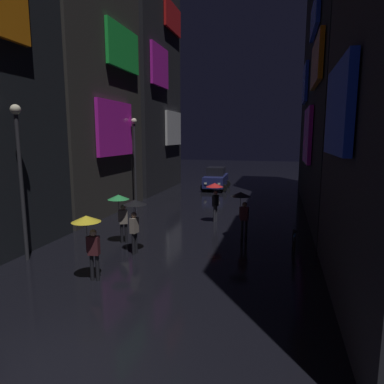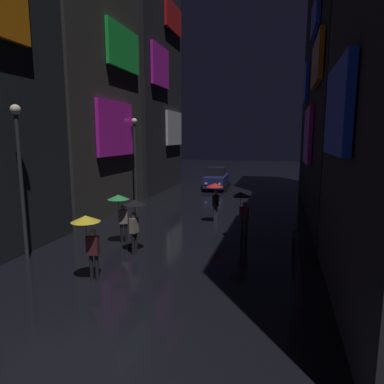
{
  "view_description": "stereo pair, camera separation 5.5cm",
  "coord_description": "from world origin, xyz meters",
  "px_view_note": "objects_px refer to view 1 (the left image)",
  "views": [
    {
      "loc": [
        3.99,
        -5.08,
        4.53
      ],
      "look_at": [
        0.0,
        10.17,
        1.96
      ],
      "focal_mm": 32.0,
      "sensor_mm": 36.0,
      "label": 1
    },
    {
      "loc": [
        4.05,
        -5.07,
        4.53
      ],
      "look_at": [
        0.0,
        10.17,
        1.96
      ],
      "focal_mm": 32.0,
      "sensor_mm": 36.0,
      "label": 2
    }
  ],
  "objects_px": {
    "pedestrian_near_crossing_yellow": "(89,230)",
    "streetlamp_left_far": "(135,153)",
    "pedestrian_foreground_left_red": "(215,191)",
    "streetlamp_left_near": "(20,165)",
    "bicycle_parked_at_storefront": "(294,241)",
    "pedestrian_midstreet_left_green": "(120,205)",
    "car_distant": "(216,179)",
    "pedestrian_foreground_right_black": "(242,202)",
    "pedestrian_far_right_black": "(135,211)"
  },
  "relations": [
    {
      "from": "pedestrian_near_crossing_yellow",
      "to": "streetlamp_left_far",
      "type": "xyz_separation_m",
      "value": [
        -3.29,
        10.94,
        1.85
      ]
    },
    {
      "from": "pedestrian_foreground_left_red",
      "to": "streetlamp_left_near",
      "type": "height_order",
      "value": "streetlamp_left_near"
    },
    {
      "from": "streetlamp_left_far",
      "to": "streetlamp_left_near",
      "type": "bearing_deg",
      "value": -90.0
    },
    {
      "from": "pedestrian_foreground_left_red",
      "to": "streetlamp_left_far",
      "type": "xyz_separation_m",
      "value": [
        -5.66,
        2.58,
        1.85
      ]
    },
    {
      "from": "pedestrian_foreground_left_red",
      "to": "bicycle_parked_at_storefront",
      "type": "distance_m",
      "value": 5.55
    },
    {
      "from": "streetlamp_left_near",
      "to": "pedestrian_midstreet_left_green",
      "type": "bearing_deg",
      "value": 47.51
    },
    {
      "from": "streetlamp_left_far",
      "to": "pedestrian_near_crossing_yellow",
      "type": "bearing_deg",
      "value": -73.28
    },
    {
      "from": "pedestrian_near_crossing_yellow",
      "to": "car_distant",
      "type": "xyz_separation_m",
      "value": [
        0.28,
        19.74,
        -0.74
      ]
    },
    {
      "from": "pedestrian_foreground_left_red",
      "to": "streetlamp_left_near",
      "type": "bearing_deg",
      "value": -127.78
    },
    {
      "from": "pedestrian_foreground_left_red",
      "to": "streetlamp_left_far",
      "type": "bearing_deg",
      "value": 155.5
    },
    {
      "from": "car_distant",
      "to": "pedestrian_foreground_left_red",
      "type": "bearing_deg",
      "value": -79.59
    },
    {
      "from": "pedestrian_foreground_right_black",
      "to": "car_distant",
      "type": "height_order",
      "value": "pedestrian_foreground_right_black"
    },
    {
      "from": "car_distant",
      "to": "pedestrian_foreground_right_black",
      "type": "bearing_deg",
      "value": -74.8
    },
    {
      "from": "pedestrian_foreground_right_black",
      "to": "pedestrian_midstreet_left_green",
      "type": "relative_size",
      "value": 1.0
    },
    {
      "from": "pedestrian_foreground_right_black",
      "to": "car_distant",
      "type": "relative_size",
      "value": 0.5
    },
    {
      "from": "pedestrian_foreground_right_black",
      "to": "pedestrian_midstreet_left_green",
      "type": "height_order",
      "value": "same"
    },
    {
      "from": "pedestrian_foreground_left_red",
      "to": "pedestrian_midstreet_left_green",
      "type": "bearing_deg",
      "value": -124.69
    },
    {
      "from": "bicycle_parked_at_storefront",
      "to": "car_distant",
      "type": "height_order",
      "value": "car_distant"
    },
    {
      "from": "pedestrian_foreground_left_red",
      "to": "streetlamp_left_near",
      "type": "xyz_separation_m",
      "value": [
        -5.66,
        -7.3,
        1.84
      ]
    },
    {
      "from": "pedestrian_far_right_black",
      "to": "pedestrian_foreground_right_black",
      "type": "xyz_separation_m",
      "value": [
        3.79,
        2.95,
        0.0
      ]
    },
    {
      "from": "car_distant",
      "to": "pedestrian_midstreet_left_green",
      "type": "bearing_deg",
      "value": -93.89
    },
    {
      "from": "pedestrian_midstreet_left_green",
      "to": "pedestrian_foreground_left_red",
      "type": "bearing_deg",
      "value": 55.31
    },
    {
      "from": "pedestrian_near_crossing_yellow",
      "to": "bicycle_parked_at_storefront",
      "type": "bearing_deg",
      "value": 36.5
    },
    {
      "from": "pedestrian_foreground_left_red",
      "to": "streetlamp_left_near",
      "type": "distance_m",
      "value": 9.42
    },
    {
      "from": "pedestrian_near_crossing_yellow",
      "to": "streetlamp_left_far",
      "type": "bearing_deg",
      "value": 106.72
    },
    {
      "from": "pedestrian_far_right_black",
      "to": "pedestrian_near_crossing_yellow",
      "type": "bearing_deg",
      "value": -96.12
    },
    {
      "from": "bicycle_parked_at_storefront",
      "to": "car_distant",
      "type": "distance_m",
      "value": 16.24
    },
    {
      "from": "pedestrian_midstreet_left_green",
      "to": "bicycle_parked_at_storefront",
      "type": "relative_size",
      "value": 1.16
    },
    {
      "from": "pedestrian_near_crossing_yellow",
      "to": "bicycle_parked_at_storefront",
      "type": "distance_m",
      "value": 7.96
    },
    {
      "from": "pedestrian_midstreet_left_green",
      "to": "streetlamp_left_far",
      "type": "height_order",
      "value": "streetlamp_left_far"
    },
    {
      "from": "pedestrian_midstreet_left_green",
      "to": "streetlamp_left_near",
      "type": "height_order",
      "value": "streetlamp_left_near"
    },
    {
      "from": "pedestrian_near_crossing_yellow",
      "to": "car_distant",
      "type": "bearing_deg",
      "value": 89.18
    },
    {
      "from": "pedestrian_near_crossing_yellow",
      "to": "pedestrian_midstreet_left_green",
      "type": "bearing_deg",
      "value": 102.07
    },
    {
      "from": "pedestrian_foreground_left_red",
      "to": "pedestrian_near_crossing_yellow",
      "type": "relative_size",
      "value": 1.0
    },
    {
      "from": "pedestrian_foreground_right_black",
      "to": "streetlamp_left_near",
      "type": "xyz_separation_m",
      "value": [
        -7.37,
        -4.68,
        1.84
      ]
    },
    {
      "from": "pedestrian_near_crossing_yellow",
      "to": "pedestrian_far_right_black",
      "type": "bearing_deg",
      "value": 83.88
    },
    {
      "from": "pedestrian_far_right_black",
      "to": "car_distant",
      "type": "distance_m",
      "value": 16.97
    },
    {
      "from": "streetlamp_left_far",
      "to": "streetlamp_left_near",
      "type": "distance_m",
      "value": 9.88
    },
    {
      "from": "pedestrian_foreground_left_red",
      "to": "streetlamp_left_far",
      "type": "height_order",
      "value": "streetlamp_left_far"
    },
    {
      "from": "pedestrian_near_crossing_yellow",
      "to": "pedestrian_foreground_right_black",
      "type": "bearing_deg",
      "value": 54.56
    },
    {
      "from": "pedestrian_far_right_black",
      "to": "streetlamp_left_near",
      "type": "height_order",
      "value": "streetlamp_left_near"
    },
    {
      "from": "pedestrian_foreground_left_red",
      "to": "pedestrian_near_crossing_yellow",
      "type": "bearing_deg",
      "value": -105.84
    },
    {
      "from": "pedestrian_midstreet_left_green",
      "to": "bicycle_parked_at_storefront",
      "type": "xyz_separation_m",
      "value": [
        7.12,
        0.9,
        -1.28
      ]
    },
    {
      "from": "streetlamp_left_far",
      "to": "car_distant",
      "type": "bearing_deg",
      "value": 67.93
    },
    {
      "from": "pedestrian_near_crossing_yellow",
      "to": "streetlamp_left_far",
      "type": "distance_m",
      "value": 11.57
    },
    {
      "from": "pedestrian_foreground_right_black",
      "to": "pedestrian_midstreet_left_green",
      "type": "distance_m",
      "value": 5.28
    },
    {
      "from": "pedestrian_far_right_black",
      "to": "streetlamp_left_far",
      "type": "relative_size",
      "value": 0.38
    },
    {
      "from": "streetlamp_left_near",
      "to": "pedestrian_foreground_right_black",
      "type": "bearing_deg",
      "value": 32.41
    },
    {
      "from": "pedestrian_foreground_left_red",
      "to": "pedestrian_foreground_right_black",
      "type": "xyz_separation_m",
      "value": [
        1.71,
        -2.62,
        0.0
      ]
    },
    {
      "from": "car_distant",
      "to": "pedestrian_far_right_black",
      "type": "bearing_deg",
      "value": -89.94
    }
  ]
}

